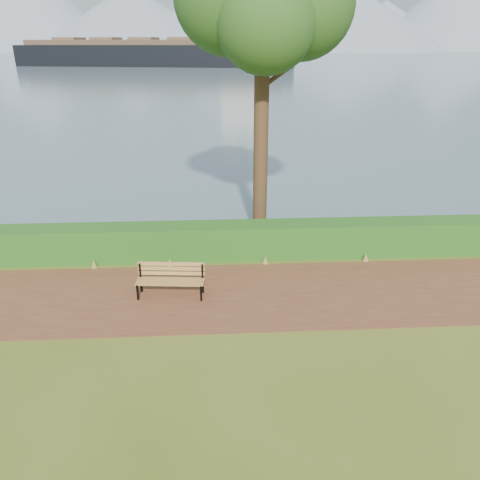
{
  "coord_description": "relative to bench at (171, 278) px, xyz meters",
  "views": [
    {
      "loc": [
        0.18,
        -9.9,
        5.78
      ],
      "look_at": [
        0.83,
        1.2,
        1.1
      ],
      "focal_mm": 35.0,
      "sensor_mm": 36.0,
      "label": 1
    }
  ],
  "objects": [
    {
      "name": "bench",
      "position": [
        0.0,
        0.0,
        0.0
      ],
      "size": [
        1.69,
        0.63,
        0.83
      ],
      "rotation": [
        0.0,
        0.0,
        -0.09
      ],
      "color": "black",
      "rests_on": "ground"
    },
    {
      "name": "hedge",
      "position": [
        0.93,
        2.2,
        0.02
      ],
      "size": [
        32.0,
        0.85,
        1.0
      ],
      "primitive_type": "cube",
      "color": "#1A4B15",
      "rests_on": "ground"
    },
    {
      "name": "cargo_ship",
      "position": [
        -11.69,
        127.44,
        2.96
      ],
      "size": [
        76.75,
        28.42,
        23.07
      ],
      "rotation": [
        0.0,
        0.0,
        -0.22
      ],
      "color": "black",
      "rests_on": "ground"
    },
    {
      "name": "ground",
      "position": [
        0.93,
        -0.4,
        -0.48
      ],
      "size": [
        140.0,
        140.0,
        0.0
      ],
      "primitive_type": "plane",
      "color": "#495C1A",
      "rests_on": "ground"
    },
    {
      "name": "water",
      "position": [
        0.93,
        259.6,
        -0.47
      ],
      "size": [
        700.0,
        510.0,
        0.0
      ],
      "primitive_type": "cube",
      "color": "slate",
      "rests_on": "ground"
    },
    {
      "name": "path",
      "position": [
        0.93,
        -0.1,
        -0.47
      ],
      "size": [
        40.0,
        3.4,
        0.01
      ],
      "primitive_type": "cube",
      "color": "brown",
      "rests_on": "ground"
    },
    {
      "name": "mountains",
      "position": [
        -8.25,
        405.65,
        27.22
      ],
      "size": [
        585.0,
        190.0,
        70.0
      ],
      "color": "gray",
      "rests_on": "ground"
    }
  ]
}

